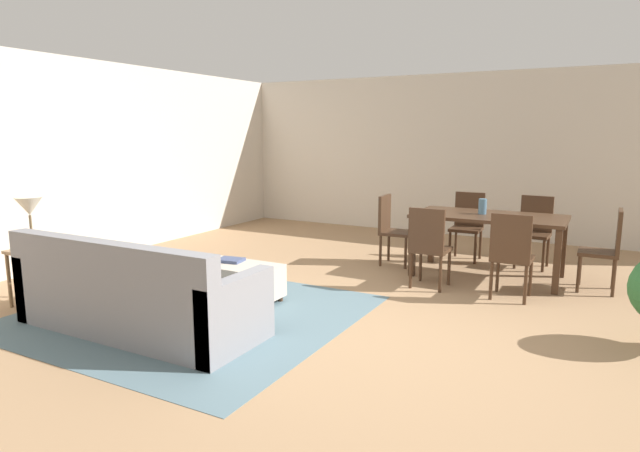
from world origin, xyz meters
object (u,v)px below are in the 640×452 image
dining_chair_near_right (511,251)px  dining_chair_head_west (391,226)px  table_lamp (29,209)px  couch (135,299)px  dining_table (489,222)px  dining_chair_near_left (429,243)px  side_table (34,261)px  dining_chair_far_right (534,227)px  dining_chair_head_east (608,246)px  vase_centerpiece (483,206)px  book_on_ottoman (230,260)px  dining_chair_far_left (468,222)px  ottoman_table (235,279)px

dining_chair_near_right → dining_chair_head_west: (-1.66, 0.88, 0.00)m
table_lamp → dining_chair_head_west: bearing=52.8°
couch → dining_table: 4.09m
dining_chair_near_left → dining_chair_near_right: bearing=-0.2°
couch → dining_chair_head_west: dining_chair_head_west is taller
side_table → table_lamp: 0.53m
dining_chair_far_right → dining_chair_head_east: (0.85, -0.85, 0.00)m
table_lamp → dining_table: size_ratio=0.30×
dining_chair_near_right → dining_chair_head_east: 1.19m
dining_chair_far_right → dining_table: bearing=-117.9°
dining_chair_near_left → dining_chair_head_west: bearing=131.6°
table_lamp → vase_centerpiece: (3.70, 3.33, -0.14)m
couch → dining_chair_far_right: bearing=56.3°
dining_chair_head_east → dining_chair_near_left: bearing=-155.4°
side_table → dining_chair_head_east: (5.06, 3.27, 0.06)m
side_table → dining_chair_far_right: dining_chair_far_right is taller
book_on_ottoman → dining_chair_far_left: bearing=59.3°
dining_chair_far_right → book_on_ottoman: dining_chair_far_right is taller
dining_chair_head_west → vase_centerpiece: 1.21m
dining_chair_head_east → table_lamp: bearing=-147.1°
vase_centerpiece → book_on_ottoman: (-2.12, -2.19, -0.44)m
ottoman_table → dining_chair_head_west: bearing=69.4°
side_table → book_on_ottoman: size_ratio=2.23×
couch → ottoman_table: (0.24, 1.11, -0.07)m
dining_chair_far_right → vase_centerpiece: (-0.51, -0.79, 0.33)m
side_table → dining_chair_far_left: 5.31m
ottoman_table → table_lamp: size_ratio=1.83×
dining_chair_head_west → table_lamp: bearing=-127.2°
dining_table → ottoman_table: bearing=-133.4°
dining_table → dining_chair_head_east: dining_chair_head_east is taller
dining_chair_near_left → dining_chair_head_east: 1.93m
table_lamp → dining_chair_head_west: 4.22m
ottoman_table → vase_centerpiece: (2.02, 2.25, 0.63)m
table_lamp → dining_chair_far_right: (4.21, 4.11, -0.47)m
dining_chair_near_left → dining_chair_far_left: (0.04, 1.65, 0.00)m
side_table → dining_table: (3.78, 3.30, 0.21)m
dining_chair_near_right → dining_chair_far_right: (0.02, 1.65, 0.00)m
dining_chair_head_west → dining_chair_near_right: bearing=-27.9°
dining_chair_near_right → dining_chair_head_west: same height
couch → dining_chair_near_left: bearing=53.2°
dining_chair_near_right → vase_centerpiece: (-0.49, 0.86, 0.33)m
vase_centerpiece → table_lamp: bearing=-138.0°
book_on_ottoman → side_table: bearing=-144.2°
dining_table → dining_chair_head_east: size_ratio=1.89×
dining_chair_near_right → dining_chair_near_left: bearing=179.8°
dining_table → dining_chair_far_right: (0.43, 0.81, -0.15)m
ottoman_table → dining_chair_head_east: (3.38, 2.19, 0.29)m
vase_centerpiece → dining_chair_near_left: bearing=-114.4°
side_table → book_on_ottoman: (1.58, 1.14, -0.05)m
side_table → table_lamp: (0.00, -0.00, 0.53)m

